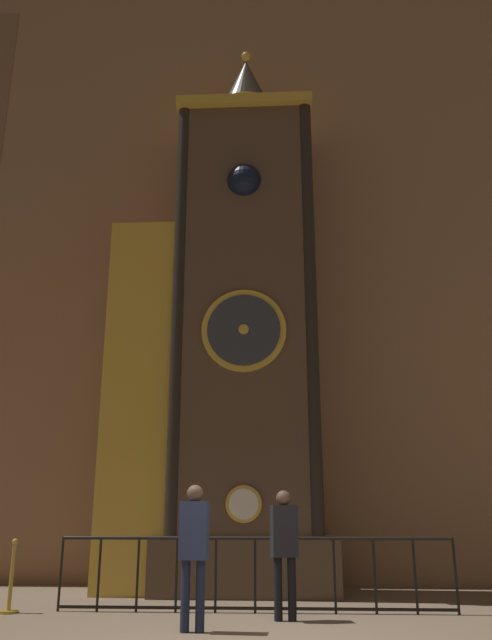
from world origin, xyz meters
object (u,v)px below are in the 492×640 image
Objects in this scene: stanchion_post at (10,589)px; visitor_near at (194,542)px; clock_tower at (225,335)px; visitor_far at (284,541)px.

visitor_near is at bearing -24.53° from stanchion_post.
clock_tower is 5.52m from stanchion_post.
visitor_near is at bearing -156.76° from visitor_far.
visitor_near is (-0.05, -3.41, -3.54)m from clock_tower.
clock_tower is 6.75× the size of visitor_far.
clock_tower is 4.55m from visitor_far.
visitor_far is 1.66× the size of stanchion_post.
stanchion_post is (-2.80, -2.16, -4.24)m from clock_tower.
visitor_near reaches higher than visitor_far.
visitor_near is 3.10m from stanchion_post.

